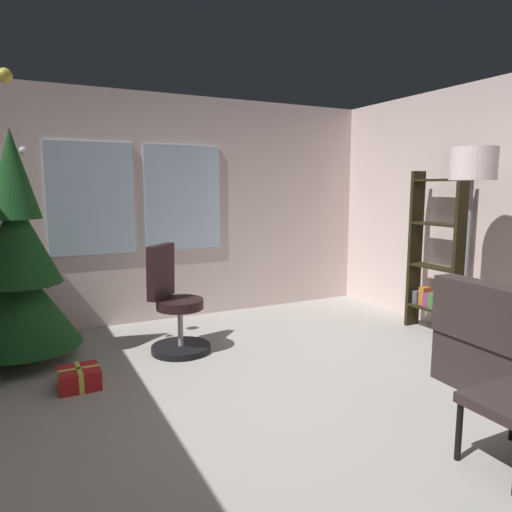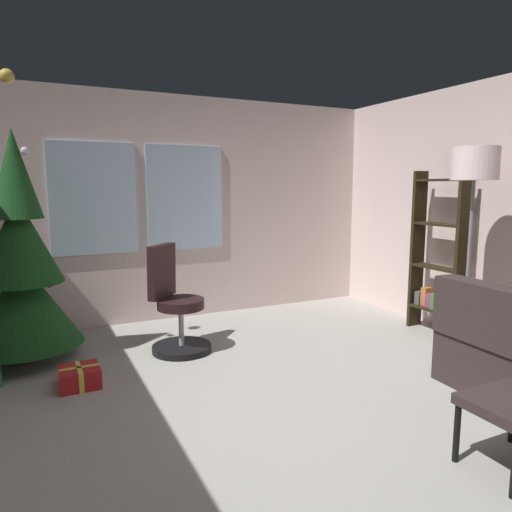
{
  "view_description": "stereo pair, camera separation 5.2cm",
  "coord_description": "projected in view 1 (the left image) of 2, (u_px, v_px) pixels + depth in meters",
  "views": [
    {
      "loc": [
        -1.57,
        -2.47,
        1.56
      ],
      "look_at": [
        0.16,
        0.98,
        0.98
      ],
      "focal_mm": 32.89,
      "sensor_mm": 36.0,
      "label": 1
    },
    {
      "loc": [
        -1.52,
        -2.5,
        1.56
      ],
      "look_at": [
        0.16,
        0.98,
        0.98
      ],
      "focal_mm": 32.89,
      "sensor_mm": 36.0,
      "label": 2
    }
  ],
  "objects": [
    {
      "name": "wall_back_with_windows",
      "position": [
        170.0,
        209.0,
        5.45
      ],
      "size": [
        5.08,
        0.12,
        2.59
      ],
      "color": "beige",
      "rests_on": "ground_plane"
    },
    {
      "name": "floor_lamp",
      "position": [
        472.0,
        177.0,
        4.04
      ],
      "size": [
        0.39,
        0.39,
        1.89
      ],
      "color": "slate",
      "rests_on": "ground_plane"
    },
    {
      "name": "holiday_tree",
      "position": [
        19.0,
        270.0,
        4.05
      ],
      "size": [
        0.98,
        0.98,
        2.51
      ],
      "color": "#4C331E",
      "rests_on": "ground_plane"
    },
    {
      "name": "office_chair",
      "position": [
        175.0,
        310.0,
        4.42
      ],
      "size": [
        0.59,
        0.59,
        1.02
      ],
      "color": "black",
      "rests_on": "ground_plane"
    },
    {
      "name": "bookshelf",
      "position": [
        436.0,
        263.0,
        4.96
      ],
      "size": [
        0.18,
        0.64,
        1.72
      ],
      "color": "black",
      "rests_on": "ground_plane"
    },
    {
      "name": "gift_box_red",
      "position": [
        79.0,
        378.0,
        3.65
      ],
      "size": [
        0.31,
        0.3,
        0.16
      ],
      "color": "red",
      "rests_on": "ground_plane"
    },
    {
      "name": "ground_plane",
      "position": [
        300.0,
        430.0,
        3.12
      ],
      "size": [
        5.08,
        5.65,
        0.1
      ],
      "primitive_type": "cube",
      "color": "#A39F97"
    }
  ]
}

